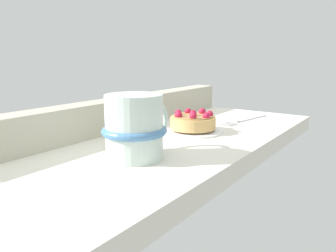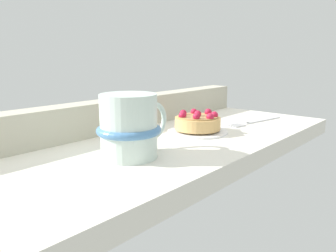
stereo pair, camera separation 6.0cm
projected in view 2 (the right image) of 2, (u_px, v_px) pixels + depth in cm
name	position (u px, v px, depth cm)	size (l,w,h in cm)	color
ground_plane	(174.00, 146.00, 65.51)	(77.08, 32.87, 3.34)	silver
window_rail_back	(125.00, 113.00, 73.40)	(75.54, 5.09, 6.44)	#B2AD99
dessert_plate	(197.00, 131.00, 69.09)	(12.27, 12.27, 0.75)	white
raspberry_tart	(198.00, 122.00, 68.68)	(9.28, 9.28, 3.85)	tan
coffee_mug	(130.00, 126.00, 51.94)	(13.54, 9.98, 9.89)	silver
dessert_fork	(256.00, 121.00, 79.30)	(17.57, 4.82, 0.60)	silver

